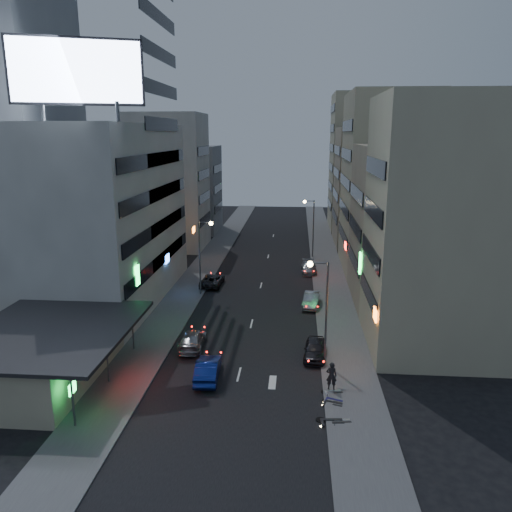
# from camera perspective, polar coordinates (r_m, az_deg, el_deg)

# --- Properties ---
(ground) EXTENTS (180.00, 180.00, 0.00)m
(ground) POSITION_cam_1_polar(r_m,az_deg,el_deg) (33.93, -2.78, -16.44)
(ground) COLOR black
(ground) RESTS_ON ground
(sidewalk_left) EXTENTS (4.00, 120.00, 0.12)m
(sidewalk_left) POSITION_cam_1_polar(r_m,az_deg,el_deg) (62.60, -6.47, -2.04)
(sidewalk_left) COLOR #4C4C4F
(sidewalk_left) RESTS_ON ground
(sidewalk_right) EXTENTS (4.00, 120.00, 0.12)m
(sidewalk_right) POSITION_cam_1_polar(r_m,az_deg,el_deg) (61.57, 8.31, -2.38)
(sidewalk_right) COLOR #4C4C4F
(sidewalk_right) RESTS_ON ground
(food_court) EXTENTS (11.00, 13.00, 3.88)m
(food_court) POSITION_cam_1_polar(r_m,az_deg,el_deg) (38.88, -23.51, -10.26)
(food_court) COLOR tan
(food_court) RESTS_ON ground
(white_building) EXTENTS (14.00, 24.00, 18.00)m
(white_building) POSITION_cam_1_polar(r_m,az_deg,el_deg) (53.95, -18.26, 4.51)
(white_building) COLOR beige
(white_building) RESTS_ON ground
(grey_tower) EXTENTS (10.00, 14.00, 34.00)m
(grey_tower) POSITION_cam_1_polar(r_m,az_deg,el_deg) (60.06, -25.85, 12.41)
(grey_tower) COLOR gray
(grey_tower) RESTS_ON ground
(shophouse_near) EXTENTS (10.00, 11.00, 20.00)m
(shophouse_near) POSITION_cam_1_polar(r_m,az_deg,el_deg) (41.64, 20.04, 3.18)
(shophouse_near) COLOR tan
(shophouse_near) RESTS_ON ground
(shophouse_mid) EXTENTS (11.00, 12.00, 16.00)m
(shophouse_mid) POSITION_cam_1_polar(r_m,az_deg,el_deg) (53.09, 17.23, 3.35)
(shophouse_mid) COLOR tan
(shophouse_mid) RESTS_ON ground
(shophouse_far) EXTENTS (10.00, 14.00, 22.00)m
(shophouse_far) POSITION_cam_1_polar(r_m,az_deg,el_deg) (65.25, 14.60, 8.04)
(shophouse_far) COLOR tan
(shophouse_far) RESTS_ON ground
(far_left_a) EXTENTS (11.00, 10.00, 20.00)m
(far_left_a) POSITION_cam_1_polar(r_m,az_deg,el_deg) (76.88, -10.05, 8.33)
(far_left_a) COLOR beige
(far_left_a) RESTS_ON ground
(far_left_b) EXTENTS (12.00, 10.00, 15.00)m
(far_left_b) POSITION_cam_1_polar(r_m,az_deg,el_deg) (89.81, -8.20, 7.57)
(far_left_b) COLOR gray
(far_left_b) RESTS_ON ground
(far_right_a) EXTENTS (11.00, 12.00, 18.00)m
(far_right_a) POSITION_cam_1_polar(r_m,az_deg,el_deg) (80.27, 13.10, 7.69)
(far_right_a) COLOR tan
(far_right_a) RESTS_ON ground
(far_right_b) EXTENTS (12.00, 12.00, 24.00)m
(far_right_b) POSITION_cam_1_polar(r_m,az_deg,el_deg) (93.94, 12.31, 10.42)
(far_right_b) COLOR tan
(far_right_b) RESTS_ON ground
(billboard) EXTENTS (9.52, 3.75, 6.20)m
(billboard) POSITION_cam_1_polar(r_m,az_deg,el_deg) (42.79, -19.81, 19.19)
(billboard) COLOR #595B60
(billboard) RESTS_ON white_building
(street_lamp_right_near) EXTENTS (1.60, 0.44, 8.02)m
(street_lamp_right_near) POSITION_cam_1_polar(r_m,az_deg,el_deg) (36.99, 7.49, -4.78)
(street_lamp_right_near) COLOR #595B60
(street_lamp_right_near) RESTS_ON sidewalk_right
(street_lamp_left) EXTENTS (1.60, 0.44, 8.02)m
(street_lamp_left) POSITION_cam_1_polar(r_m,az_deg,el_deg) (53.29, -6.07, 1.04)
(street_lamp_left) COLOR #595B60
(street_lamp_left) RESTS_ON sidewalk_left
(street_lamp_right_far) EXTENTS (1.60, 0.44, 8.02)m
(street_lamp_right_far) POSITION_cam_1_polar(r_m,az_deg,el_deg) (70.05, 6.27, 4.11)
(street_lamp_right_far) COLOR #595B60
(street_lamp_right_far) RESTS_ON sidewalk_right
(parked_car_right_near) EXTENTS (1.97, 4.23, 1.40)m
(parked_car_right_near) POSITION_cam_1_polar(r_m,az_deg,el_deg) (39.91, 6.75, -10.53)
(parked_car_right_near) COLOR #232227
(parked_car_right_near) RESTS_ON ground
(parked_car_right_mid) EXTENTS (1.97, 4.36, 1.39)m
(parked_car_right_mid) POSITION_cam_1_polar(r_m,az_deg,el_deg) (51.01, 6.33, -5.01)
(parked_car_right_mid) COLOR #A3A6AB
(parked_car_right_mid) RESTS_ON ground
(parked_car_left) EXTENTS (2.44, 4.99, 1.37)m
(parked_car_left) POSITION_cam_1_polar(r_m,az_deg,el_deg) (57.66, -5.02, -2.76)
(parked_car_left) COLOR #27282D
(parked_car_left) RESTS_ON ground
(parked_car_right_far) EXTENTS (2.04, 4.62, 1.32)m
(parked_car_right_far) POSITION_cam_1_polar(r_m,az_deg,el_deg) (63.15, 6.06, -1.33)
(parked_car_right_far) COLOR gray
(parked_car_right_far) RESTS_ON ground
(road_car_blue) EXTENTS (1.85, 4.59, 1.48)m
(road_car_blue) POSITION_cam_1_polar(r_m,az_deg,el_deg) (36.64, -5.53, -12.74)
(road_car_blue) COLOR navy
(road_car_blue) RESTS_ON ground
(road_car_silver) EXTENTS (2.10, 4.77, 1.36)m
(road_car_silver) POSITION_cam_1_polar(r_m,az_deg,el_deg) (41.69, -7.27, -9.47)
(road_car_silver) COLOR #93959B
(road_car_silver) RESTS_ON ground
(person) EXTENTS (0.74, 0.50, 1.97)m
(person) POSITION_cam_1_polar(r_m,az_deg,el_deg) (35.16, 8.62, -13.38)
(person) COLOR black
(person) RESTS_ON sidewalk_right
(scooter_black_a) EXTENTS (0.86, 2.07, 1.23)m
(scooter_black_a) POSITION_cam_1_polar(r_m,az_deg,el_deg) (32.23, 9.88, -16.90)
(scooter_black_a) COLOR black
(scooter_black_a) RESTS_ON sidewalk_right
(scooter_silver_a) EXTENTS (0.78, 1.70, 1.00)m
(scooter_silver_a) POSITION_cam_1_polar(r_m,az_deg,el_deg) (32.36, 10.70, -17.04)
(scooter_silver_a) COLOR #AFB3B7
(scooter_silver_a) RESTS_ON sidewalk_right
(scooter_blue) EXTENTS (1.11, 1.76, 1.02)m
(scooter_blue) POSITION_cam_1_polar(r_m,az_deg,el_deg) (34.15, 10.02, -15.22)
(scooter_blue) COLOR navy
(scooter_blue) RESTS_ON sidewalk_right
(scooter_black_b) EXTENTS (1.10, 1.82, 1.06)m
(scooter_black_b) POSITION_cam_1_polar(r_m,az_deg,el_deg) (33.84, 9.98, -15.48)
(scooter_black_b) COLOR black
(scooter_black_b) RESTS_ON sidewalk_right
(scooter_silver_b) EXTENTS (0.92, 1.80, 1.05)m
(scooter_silver_b) POSITION_cam_1_polar(r_m,az_deg,el_deg) (35.42, 9.71, -14.06)
(scooter_silver_b) COLOR #B6BABE
(scooter_silver_b) RESTS_ON sidewalk_right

